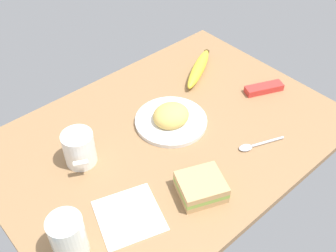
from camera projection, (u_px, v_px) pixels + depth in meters
tabletop at (168, 137)px, 105.41cm from camera, size 90.00×64.00×2.00cm
plate_of_food at (171, 118)px, 106.87cm from camera, size 19.50×19.50×5.53cm
coffee_mug_black at (79, 148)px, 94.88cm from camera, size 8.00×9.70×8.80cm
sandwich_main at (201, 187)px, 89.36cm from camera, size 12.80×12.26×4.40cm
glass_of_milk at (69, 238)px, 77.31cm from camera, size 7.01×7.01×10.34cm
banana at (199, 68)px, 123.32cm from camera, size 19.90×13.47×3.54cm
spoon at (254, 145)px, 101.28cm from camera, size 12.47×6.11×0.80cm
snack_bar at (264, 88)px, 117.34cm from camera, size 11.85×7.69×2.00cm
paper_napkin at (129, 216)px, 86.26cm from camera, size 16.97×16.97×0.30cm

